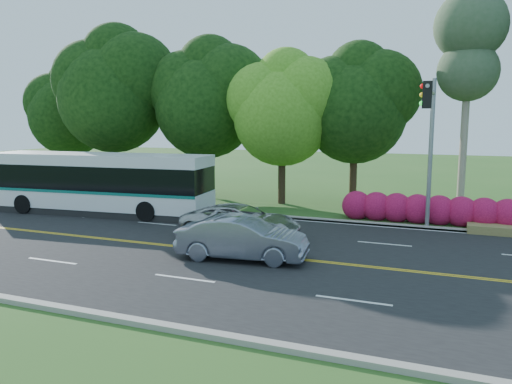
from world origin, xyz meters
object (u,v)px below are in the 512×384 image
(sedan, at_px, (242,238))
(traffic_signal, at_px, (430,131))
(transit_bus, at_px, (99,184))
(suv, at_px, (241,222))

(sedan, bearing_deg, traffic_signal, -51.77)
(traffic_signal, relative_size, transit_bus, 0.55)
(transit_bus, bearing_deg, sedan, -31.64)
(transit_bus, bearing_deg, suv, -19.20)
(sedan, bearing_deg, suv, 16.80)
(suv, bearing_deg, sedan, -157.18)
(transit_bus, relative_size, sedan, 2.64)
(sedan, relative_size, suv, 0.92)
(transit_bus, distance_m, suv, 9.80)
(traffic_signal, xyz_separation_m, suv, (-7.45, -3.11, -3.93))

